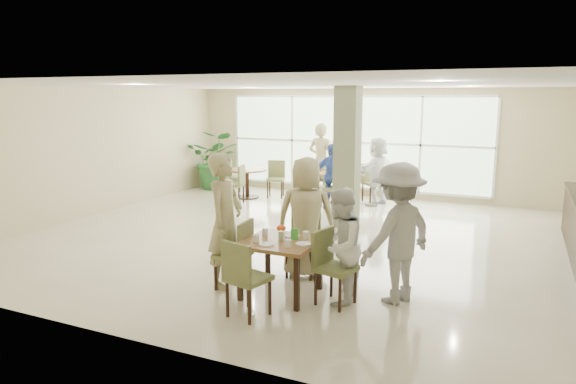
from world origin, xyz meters
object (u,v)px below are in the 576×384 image
at_px(teen_far, 306,217).
at_px(main_table, 281,247).
at_px(round_table_right, 342,180).
at_px(potted_plant, 216,160).
at_px(adult_standing, 321,160).
at_px(round_table_left, 247,177).
at_px(teen_standing, 398,233).
at_px(teen_left, 225,220).
at_px(adult_a, 331,176).
at_px(teen_right, 340,246).
at_px(adult_b, 377,171).

bearing_deg(teen_far, main_table, 74.55).
height_order(round_table_right, potted_plant, potted_plant).
relative_size(main_table, adult_standing, 0.49).
xyz_separation_m(round_table_left, teen_standing, (5.06, -5.21, 0.35)).
bearing_deg(teen_left, teen_standing, -83.91).
relative_size(main_table, adult_a, 0.62).
bearing_deg(potted_plant, adult_a, -16.20).
height_order(round_table_left, potted_plant, potted_plant).
xyz_separation_m(teen_right, adult_b, (-1.12, 6.08, 0.08)).
bearing_deg(teen_far, teen_left, 28.25).
xyz_separation_m(potted_plant, teen_far, (5.08, -5.63, 0.06)).
distance_m(potted_plant, teen_far, 7.58).
bearing_deg(main_table, teen_right, 6.26).
bearing_deg(teen_right, potted_plant, -140.56).
distance_m(teen_right, adult_a, 5.61).
height_order(potted_plant, teen_left, teen_left).
xyz_separation_m(potted_plant, teen_right, (5.84, -6.36, -0.08)).
relative_size(round_table_right, adult_b, 0.68).
height_order(adult_a, adult_standing, adult_standing).
relative_size(round_table_right, potted_plant, 0.68).
distance_m(teen_left, adult_b, 6.17).
xyz_separation_m(teen_far, teen_standing, (1.41, -0.39, 0.02)).
height_order(main_table, adult_b, adult_b).
xyz_separation_m(round_table_left, adult_b, (3.29, 0.53, 0.27)).
xyz_separation_m(main_table, adult_a, (-1.21, 5.33, 0.11)).
relative_size(teen_far, adult_a, 1.16).
bearing_deg(adult_b, adult_a, -28.04).
xyz_separation_m(main_table, round_table_right, (-1.19, 6.06, -0.08)).
relative_size(teen_standing, adult_standing, 0.93).
distance_m(round_table_left, teen_right, 7.09).
bearing_deg(teen_right, main_table, -86.87).
height_order(teen_left, adult_a, teen_left).
relative_size(teen_left, teen_standing, 1.03).
xyz_separation_m(teen_left, teen_right, (1.63, 0.07, -0.18)).
relative_size(main_table, round_table_left, 0.94).
distance_m(round_table_left, adult_a, 2.45).
relative_size(round_table_left, round_table_right, 0.90).
xyz_separation_m(potted_plant, teen_left, (4.21, -6.43, 0.10)).
xyz_separation_m(teen_right, adult_standing, (-2.69, 6.40, 0.22)).
height_order(teen_far, adult_a, teen_far).
height_order(teen_left, teen_far, teen_left).
xyz_separation_m(round_table_left, adult_a, (2.42, -0.31, 0.21)).
distance_m(teen_left, adult_a, 5.32).
relative_size(teen_left, adult_standing, 0.96).
xyz_separation_m(round_table_left, teen_left, (2.77, -5.62, 0.37)).
distance_m(teen_far, adult_b, 5.36).
xyz_separation_m(main_table, teen_standing, (1.43, 0.43, 0.25)).
bearing_deg(adult_standing, adult_a, 128.75).
bearing_deg(adult_a, round_table_left, 173.42).
bearing_deg(round_table_left, teen_standing, -45.87).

